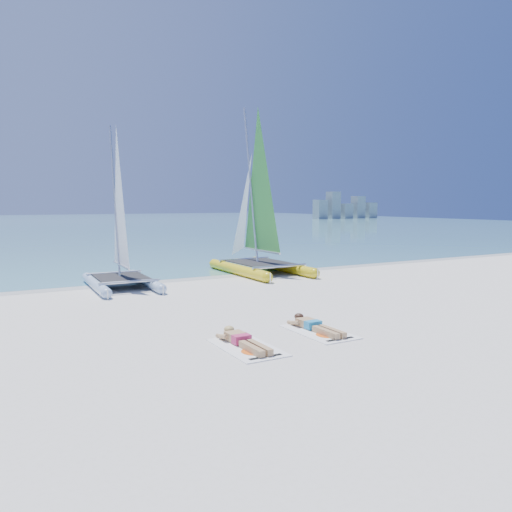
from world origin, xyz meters
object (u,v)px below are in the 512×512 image
Objects in this scene: towel_a at (247,347)px; towel_b at (319,332)px; sunbather_b at (314,325)px; catamaran_yellow at (254,218)px; sunbather_a at (242,340)px; catamaran_blue at (120,237)px.

towel_b is at bearing 8.14° from towel_a.
towel_a is 2.06m from sunbather_b.
catamaran_yellow is 4.17× the size of sunbather_a.
towel_a is 1.07× the size of sunbather_a.
sunbather_b is (2.00, 0.48, 0.11)m from towel_a.
catamaran_yellow is at bearing 68.98° from sunbather_b.
catamaran_blue is at bearing 106.40° from sunbather_b.
towel_b is at bearing 2.71° from sunbather_a.
towel_b is 0.22m from sunbather_b.
towel_a is at bearing -171.86° from towel_b.
catamaran_yellow is 10.17m from sunbather_b.
catamaran_yellow is 10.37m from towel_b.
catamaran_yellow reaches higher than sunbather_b.
sunbather_a is at bearing -120.37° from catamaran_yellow.
sunbather_a is at bearing 90.00° from towel_a.
towel_b is at bearing -110.78° from catamaran_yellow.
catamaran_yellow is 4.17× the size of sunbather_b.
catamaran_yellow is at bearing 12.92° from catamaran_blue.
catamaran_blue is 8.77m from towel_a.
sunbather_a is at bearing -177.29° from towel_b.
towel_a is at bearing -119.87° from catamaran_yellow.
catamaran_yellow is at bearing 59.79° from sunbather_a.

